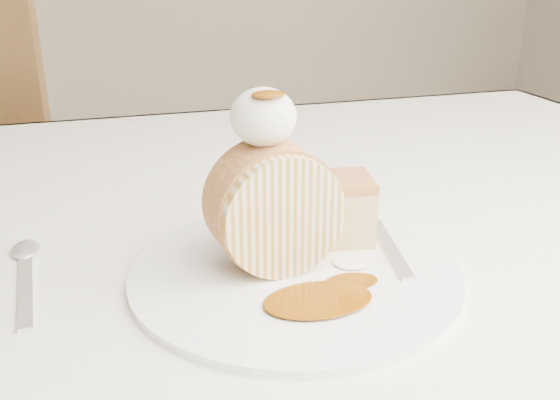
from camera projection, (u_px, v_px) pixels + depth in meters
name	position (u px, v px, depth m)	size (l,w,h in m)	color
table	(222.00, 285.00, 0.69)	(1.40, 0.90, 0.75)	white
plate	(295.00, 272.00, 0.52)	(0.28, 0.28, 0.01)	white
roulade_slice	(274.00, 208.00, 0.51)	(0.10, 0.10, 0.06)	beige
cake_chunk	(337.00, 212.00, 0.57)	(0.06, 0.06, 0.05)	tan
whipped_cream	(263.00, 117.00, 0.49)	(0.05, 0.05, 0.05)	white
caramel_drizzle	(268.00, 87.00, 0.47)	(0.03, 0.02, 0.01)	#6F3804
caramel_pool	(318.00, 300.00, 0.47)	(0.09, 0.06, 0.00)	#6F3804
fork	(390.00, 248.00, 0.56)	(0.02, 0.16, 0.00)	silver
spoon	(26.00, 291.00, 0.50)	(0.02, 0.15, 0.00)	silver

